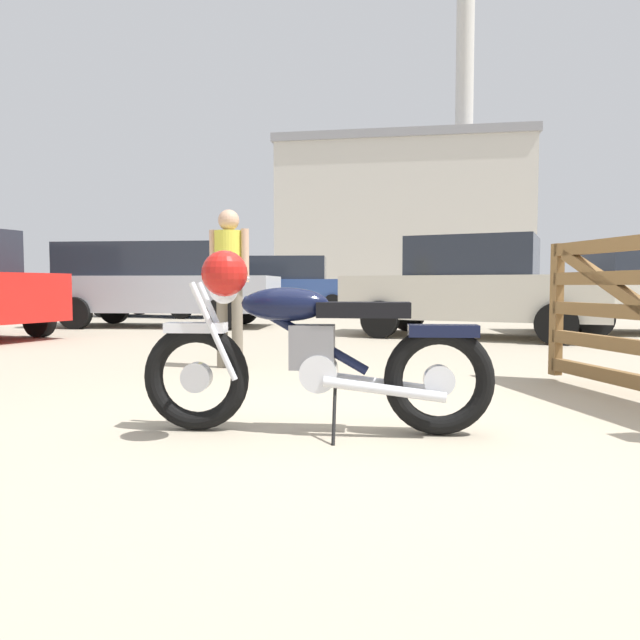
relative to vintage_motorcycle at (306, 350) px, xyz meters
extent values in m
plane|color=tan|center=(0.36, 0.16, -0.49)|extent=(80.00, 80.00, 0.00)
torus|color=black|center=(-0.66, -0.08, -0.17)|extent=(0.65, 0.21, 0.64)
cylinder|color=silver|center=(-0.66, -0.08, -0.17)|extent=(0.19, 0.11, 0.18)
torus|color=black|center=(0.76, 0.14, -0.17)|extent=(0.65, 0.21, 0.64)
cylinder|color=silver|center=(0.76, 0.14, -0.17)|extent=(0.19, 0.11, 0.18)
cube|color=silver|center=(-0.66, -0.08, 0.13)|extent=(0.38, 0.18, 0.06)
cube|color=black|center=(0.78, 0.15, 0.12)|extent=(0.42, 0.19, 0.07)
cylinder|color=silver|center=(-0.53, -0.13, 0.11)|extent=(0.29, 0.08, 0.58)
cylinder|color=silver|center=(-0.55, 0.02, 0.11)|extent=(0.29, 0.08, 0.58)
sphere|color=silver|center=(-0.49, -0.05, 0.35)|extent=(0.17, 0.17, 0.17)
cylinder|color=silver|center=(-0.41, -0.04, 0.42)|extent=(0.12, 0.62, 0.03)
sphere|color=#B21914|center=(-0.37, -0.34, 0.44)|extent=(0.25, 0.25, 0.25)
cylinder|color=black|center=(-0.01, 0.02, 0.09)|extent=(0.76, 0.17, 0.47)
ellipsoid|color=black|center=(-0.13, 0.01, 0.27)|extent=(0.55, 0.30, 0.20)
cube|color=black|center=(0.33, 0.08, 0.24)|extent=(0.56, 0.28, 0.09)
cube|color=slate|center=(0.03, 0.03, 0.02)|extent=(0.28, 0.22, 0.26)
cylinder|color=silver|center=(0.07, 0.04, -0.13)|extent=(0.25, 0.23, 0.22)
cylinder|color=silver|center=(0.46, 0.00, -0.21)|extent=(0.70, 0.17, 0.14)
cylinder|color=silver|center=(0.43, 0.19, -0.21)|extent=(0.70, 0.17, 0.14)
cylinder|color=black|center=(0.19, -0.12, -0.33)|extent=(0.06, 0.24, 0.33)
cube|color=brown|center=(1.73, 2.42, 0.16)|extent=(0.11, 0.12, 1.20)
cylinder|color=#706656|center=(-1.58, 2.49, -0.06)|extent=(0.12, 0.12, 0.86)
cylinder|color=#706656|center=(-1.40, 2.47, -0.06)|extent=(0.12, 0.12, 0.86)
cylinder|color=gold|center=(-1.49, 2.48, 0.66)|extent=(0.30, 0.30, 0.58)
cylinder|color=tan|center=(-1.68, 2.50, 0.69)|extent=(0.08, 0.08, 0.55)
cylinder|color=tan|center=(-1.30, 2.46, 0.69)|extent=(0.08, 0.08, 0.55)
sphere|color=tan|center=(-1.49, 2.48, 1.06)|extent=(0.22, 0.22, 0.22)
cylinder|color=black|center=(-6.01, 5.18, -0.19)|extent=(0.62, 0.29, 0.60)
cylinder|color=black|center=(2.72, 9.00, -0.18)|extent=(0.65, 0.31, 0.62)
cylinder|color=black|center=(3.05, 7.31, -0.18)|extent=(0.65, 0.31, 0.62)
cylinder|color=black|center=(-6.06, 12.29, -0.19)|extent=(0.61, 0.23, 0.60)
cylinder|color=black|center=(-6.18, 10.66, -0.19)|extent=(0.61, 0.23, 0.60)
cylinder|color=black|center=(-8.45, 12.46, -0.19)|extent=(0.61, 0.23, 0.60)
cylinder|color=black|center=(-8.57, 10.83, -0.19)|extent=(0.61, 0.23, 0.60)
cube|color=#2D4784|center=(-7.31, 11.56, 0.19)|extent=(4.01, 1.91, 0.76)
cube|color=#232833|center=(-7.56, 11.58, 0.93)|extent=(2.50, 1.69, 0.72)
cylinder|color=black|center=(-3.86, 9.07, -0.17)|extent=(0.66, 0.30, 0.64)
cylinder|color=black|center=(-3.62, 7.32, -0.17)|extent=(0.66, 0.30, 0.64)
cylinder|color=black|center=(-6.83, 8.65, -0.17)|extent=(0.66, 0.30, 0.64)
cylinder|color=black|center=(-6.59, 6.91, -0.17)|extent=(0.66, 0.30, 0.64)
cube|color=#ADB2BC|center=(-5.22, 7.99, 0.20)|extent=(4.90, 2.39, 0.74)
cube|color=#232833|center=(-5.52, 7.95, 0.91)|extent=(3.69, 2.07, 0.68)
cylinder|color=black|center=(2.55, 7.52, -0.18)|extent=(0.65, 0.31, 0.62)
cylinder|color=black|center=(2.23, 5.83, -0.18)|extent=(0.65, 0.31, 0.62)
cylinder|color=black|center=(-0.11, 8.01, -0.18)|extent=(0.65, 0.31, 0.62)
cylinder|color=black|center=(-0.42, 6.32, -0.18)|extent=(0.65, 0.31, 0.62)
cube|color=beige|center=(1.06, 6.92, 0.18)|extent=(4.44, 2.46, 0.72)
cube|color=#232833|center=(1.06, 6.92, 0.86)|extent=(2.25, 1.90, 0.64)
cylinder|color=black|center=(-3.27, 15.90, -0.19)|extent=(0.63, 0.30, 0.60)
cylinder|color=black|center=(-2.96, 14.29, -0.19)|extent=(0.63, 0.30, 0.60)
cylinder|color=black|center=(-5.63, 15.45, -0.19)|extent=(0.63, 0.30, 0.60)
cylinder|color=black|center=(-5.32, 13.84, -0.19)|extent=(0.63, 0.30, 0.60)
cube|color=#2D4784|center=(-4.30, 14.87, 0.19)|extent=(4.14, 2.35, 0.76)
cube|color=#232833|center=(-4.54, 14.82, 0.93)|extent=(2.64, 1.95, 0.72)
cube|color=beige|center=(-2.87, 35.01, 4.18)|extent=(15.55, 9.17, 9.33)
cube|color=gray|center=(-2.87, 35.01, 9.09)|extent=(15.88, 9.49, 0.50)
cylinder|color=beige|center=(0.87, 35.28, 13.90)|extent=(1.10, 1.10, 10.12)
camera|label=1|loc=(0.88, -3.32, 0.38)|focal=33.13mm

